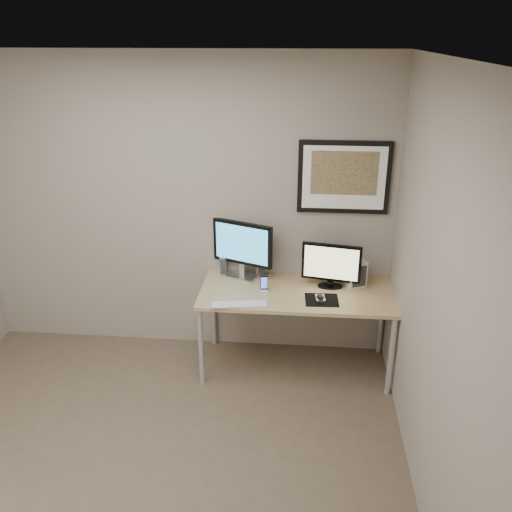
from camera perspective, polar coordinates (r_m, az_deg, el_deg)
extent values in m
plane|color=brown|center=(3.96, -12.24, -21.57)|extent=(3.60, 3.60, 0.00)
plane|color=white|center=(2.87, -16.75, 19.21)|extent=(3.60, 3.60, 0.00)
plane|color=gray|center=(4.71, -7.67, 4.85)|extent=(3.60, 0.00, 3.60)
plane|color=gray|center=(3.13, 18.97, -5.84)|extent=(0.00, 3.40, 3.40)
cube|color=tan|center=(4.50, 4.31, -3.96)|extent=(1.60, 0.70, 0.03)
cylinder|color=silver|center=(4.48, -5.81, -9.51)|extent=(0.04, 0.04, 0.70)
cylinder|color=silver|center=(5.01, -4.51, -5.75)|extent=(0.04, 0.04, 0.70)
cylinder|color=silver|center=(4.47, 14.02, -10.22)|extent=(0.04, 0.04, 0.70)
cylinder|color=silver|center=(5.00, 13.06, -6.37)|extent=(0.04, 0.04, 0.70)
cube|color=black|center=(4.51, 9.24, 8.16)|extent=(0.75, 0.03, 0.60)
cube|color=white|center=(4.49, 9.25, 8.11)|extent=(0.67, 0.00, 0.52)
cube|color=gold|center=(4.48, 9.28, 8.60)|extent=(0.54, 0.00, 0.36)
cube|color=#B1B1B6|center=(4.74, -1.40, -2.11)|extent=(0.31, 0.26, 0.02)
cube|color=#B1B1B6|center=(4.72, -1.41, -1.40)|extent=(0.06, 0.06, 0.11)
cube|color=black|center=(4.62, -1.43, 1.36)|extent=(0.53, 0.24, 0.38)
cube|color=teal|center=(4.60, -1.46, 1.27)|extent=(0.46, 0.19, 0.32)
cube|color=black|center=(4.60, 7.80, -3.16)|extent=(0.23, 0.15, 0.02)
cube|color=black|center=(4.59, 7.82, -2.80)|extent=(0.05, 0.05, 0.05)
cube|color=black|center=(4.51, 7.94, -0.69)|extent=(0.49, 0.12, 0.32)
cube|color=#C9BF89|center=(4.50, 7.95, -0.77)|extent=(0.44, 0.09, 0.27)
cylinder|color=#B1B1B6|center=(4.78, -3.48, -0.99)|extent=(0.08, 0.08, 0.16)
cylinder|color=#B1B1B6|center=(4.74, 0.37, -1.05)|extent=(0.09, 0.09, 0.18)
cube|color=black|center=(4.46, 0.86, -2.90)|extent=(0.07, 0.07, 0.14)
cube|color=silver|center=(4.27, -1.74, -5.13)|extent=(0.47, 0.18, 0.02)
cube|color=black|center=(4.38, 6.93, -4.61)|extent=(0.27, 0.25, 0.00)
ellipsoid|color=black|center=(4.37, 6.78, -4.35)|extent=(0.08, 0.12, 0.04)
cube|color=silver|center=(4.60, 10.49, -1.86)|extent=(0.18, 0.16, 0.23)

